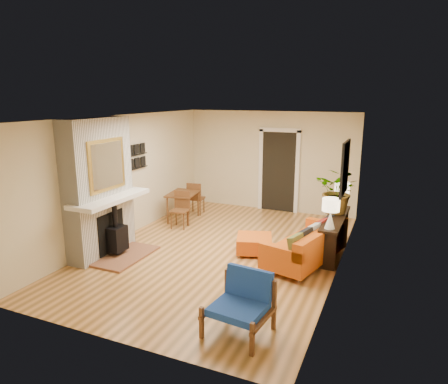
{
  "coord_description": "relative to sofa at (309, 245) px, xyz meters",
  "views": [
    {
      "loc": [
        3.02,
        -6.74,
        2.98
      ],
      "look_at": [
        0.0,
        0.2,
        1.15
      ],
      "focal_mm": 32.0,
      "sensor_mm": 36.0,
      "label": 1
    }
  ],
  "objects": [
    {
      "name": "fireplace",
      "position": [
        -3.72,
        -1.14,
        0.91
      ],
      "size": [
        1.09,
        1.68,
        2.6
      ],
      "color": "white",
      "rests_on": "ground"
    },
    {
      "name": "sofa",
      "position": [
        0.0,
        0.0,
        0.0
      ],
      "size": [
        1.28,
        2.07,
        0.76
      ],
      "color": "silver",
      "rests_on": "ground"
    },
    {
      "name": "lamp_far",
      "position": [
        0.35,
        1.36,
        0.73
      ],
      "size": [
        0.3,
        0.3,
        0.54
      ],
      "color": "white",
      "rests_on": "console_table"
    },
    {
      "name": "ottoman",
      "position": [
        -1.07,
        0.03,
        -0.14
      ],
      "size": [
        0.84,
        0.84,
        0.34
      ],
      "color": "silver",
      "rests_on": "ground"
    },
    {
      "name": "lamp_near",
      "position": [
        0.35,
        -0.07,
        0.73
      ],
      "size": [
        0.3,
        0.3,
        0.54
      ],
      "color": "white",
      "rests_on": "console_table"
    },
    {
      "name": "room_shell",
      "position": [
        -1.12,
        2.5,
        0.91
      ],
      "size": [
        6.5,
        6.5,
        6.5
      ],
      "color": "tan",
      "rests_on": "ground"
    },
    {
      "name": "dining_table",
      "position": [
        -3.31,
        1.36,
        0.22
      ],
      "size": [
        0.81,
        1.59,
        0.84
      ],
      "color": "brown",
      "rests_on": "ground"
    },
    {
      "name": "blue_chair",
      "position": [
        -0.35,
        -2.51,
        0.09
      ],
      "size": [
        0.83,
        0.82,
        0.79
      ],
      "color": "brown",
      "rests_on": "ground"
    },
    {
      "name": "console_table",
      "position": [
        0.35,
        0.66,
        0.24
      ],
      "size": [
        0.34,
        1.85,
        0.72
      ],
      "color": "black",
      "rests_on": "ground"
    },
    {
      "name": "houseplant",
      "position": [
        0.34,
        0.91,
        0.85
      ],
      "size": [
        0.99,
        0.92,
        0.91
      ],
      "primitive_type": "imported",
      "rotation": [
        0.0,
        0.0,
        -0.3
      ],
      "color": "#1E5919",
      "rests_on": "console_table"
    }
  ]
}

